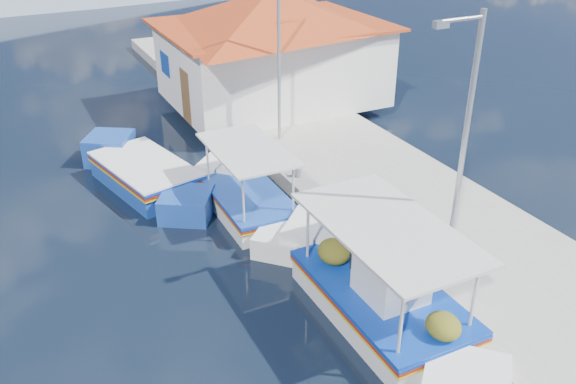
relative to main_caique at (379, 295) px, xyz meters
name	(u,v)px	position (x,y,z in m)	size (l,w,h in m)	color
quay	(392,197)	(3.23, 4.07, -0.25)	(5.00, 44.00, 0.50)	#ABA8A0
bollards	(345,212)	(1.13, 3.32, 0.15)	(0.20, 17.20, 0.30)	#A5A8AD
main_caique	(379,295)	(0.00, 0.00, 0.00)	(2.34, 7.83, 2.58)	white
caique_green_canopy	(248,203)	(-0.82, 5.46, -0.15)	(1.91, 6.21, 2.32)	white
caique_blue_hull	(146,176)	(-3.01, 8.55, -0.16)	(3.09, 6.77, 1.24)	#19429A
harbor_building	(272,44)	(3.52, 13.07, 2.28)	(10.49, 10.49, 4.40)	white
lamp_post_near	(462,139)	(1.83, 0.07, 3.36)	(1.21, 0.14, 6.00)	#A5A8AD
lamp_post_far	(276,44)	(1.83, 9.07, 3.36)	(1.21, 0.14, 6.00)	#A5A8AD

